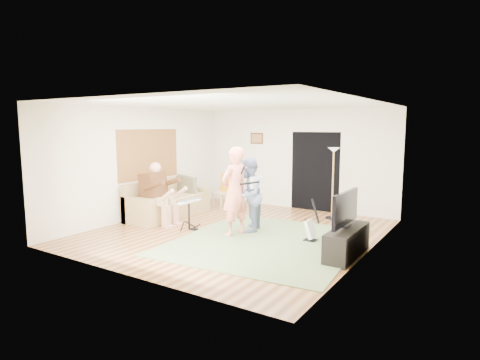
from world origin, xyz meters
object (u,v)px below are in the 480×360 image
object	(u,v)px
guitarist	(249,195)
singer	(234,191)
tv_cabinet	(347,242)
dining_chair	(222,196)
guitar_spare	(311,229)
torchiere_lamp	(333,170)
television	(345,208)
drum_kit	(189,216)
sofa	(166,205)

from	to	relation	value
guitarist	singer	bearing A→B (deg)	-33.55
tv_cabinet	guitarist	bearing A→B (deg)	168.20
dining_chair	tv_cabinet	xyz separation A→B (m)	(4.25, -2.27, -0.08)
guitar_spare	torchiere_lamp	distance (m)	2.34
guitarist	television	bearing A→B (deg)	59.57
drum_kit	guitar_spare	xyz separation A→B (m)	(2.62, 0.57, -0.05)
sofa	drum_kit	bearing A→B (deg)	-26.56
sofa	guitar_spare	bearing A→B (deg)	-1.15
torchiere_lamp	dining_chair	world-z (taller)	torchiere_lamp
sofa	torchiere_lamp	xyz separation A→B (m)	(3.59, 2.04, 0.89)
dining_chair	tv_cabinet	world-z (taller)	dining_chair
dining_chair	guitar_spare	bearing A→B (deg)	-14.04
drum_kit	singer	bearing A→B (deg)	8.25
torchiere_lamp	tv_cabinet	distance (m)	3.04
guitarist	guitar_spare	bearing A→B (deg)	72.69
singer	tv_cabinet	bearing A→B (deg)	99.64
sofa	tv_cabinet	distance (m)	4.84
singer	dining_chair	size ratio (longest dim) A/B	1.98
drum_kit	guitar_spare	distance (m)	2.68
drum_kit	singer	distance (m)	1.27
tv_cabinet	television	bearing A→B (deg)	180.00
singer	television	distance (m)	2.36
sofa	singer	bearing A→B (deg)	-11.62
sofa	singer	xyz separation A→B (m)	(2.39, -0.49, 0.62)
guitarist	torchiere_lamp	xyz separation A→B (m)	(1.09, 2.14, 0.40)
tv_cabinet	torchiere_lamp	bearing A→B (deg)	114.83
drum_kit	torchiere_lamp	size ratio (longest dim) A/B	0.39
drum_kit	guitar_spare	size ratio (longest dim) A/B	0.79
torchiere_lamp	tv_cabinet	size ratio (longest dim) A/B	1.24
tv_cabinet	television	size ratio (longest dim) A/B	1.18
sofa	guitar_spare	xyz separation A→B (m)	(3.92, -0.08, -0.06)
sofa	drum_kit	size ratio (longest dim) A/B	3.32
dining_chair	tv_cabinet	bearing A→B (deg)	-14.52
drum_kit	guitarist	size ratio (longest dim) A/B	0.42
torchiere_lamp	television	xyz separation A→B (m)	(1.16, -2.62, -0.34)
singer	dining_chair	xyz separation A→B (m)	(-1.84, 2.17, -0.59)
dining_chair	tv_cabinet	distance (m)	4.81
torchiere_lamp	dining_chair	size ratio (longest dim) A/B	1.87
dining_chair	drum_kit	bearing A→B (deg)	-58.67
sofa	guitarist	size ratio (longest dim) A/B	1.41
drum_kit	television	xyz separation A→B (m)	(3.45, 0.06, 0.55)
guitar_spare	television	distance (m)	1.15
drum_kit	dining_chair	bearing A→B (deg)	107.74
guitar_spare	tv_cabinet	xyz separation A→B (m)	(0.88, -0.51, 0.01)
singer	guitar_spare	size ratio (longest dim) A/B	2.15
sofa	television	size ratio (longest dim) A/B	1.89
sofa	dining_chair	distance (m)	1.77
singer	dining_chair	distance (m)	2.91
guitarist	television	distance (m)	2.31
tv_cabinet	sofa	bearing A→B (deg)	173.04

